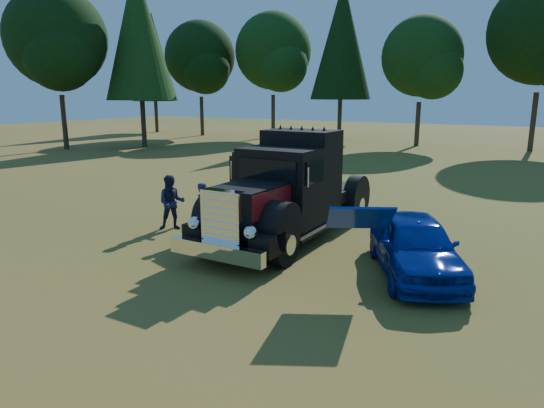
% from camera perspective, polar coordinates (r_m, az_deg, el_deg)
% --- Properties ---
extents(ground, '(120.00, 120.00, 0.00)m').
position_cam_1_polar(ground, '(11.72, 0.41, -7.16)').
color(ground, '#405819').
rests_on(ground, ground).
extents(treeline, '(72.10, 24.04, 13.84)m').
position_cam_1_polar(treeline, '(38.02, 18.76, 17.71)').
color(treeline, '#2D2116').
rests_on(treeline, ground).
extents(diamond_t_truck, '(3.33, 7.16, 3.00)m').
position_cam_1_polar(diamond_t_truck, '(13.54, 1.73, 1.19)').
color(diamond_t_truck, black).
rests_on(diamond_t_truck, ground).
extents(hotrod_coupe, '(3.31, 4.38, 1.89)m').
position_cam_1_polar(hotrod_coupe, '(11.39, 16.42, -4.63)').
color(hotrod_coupe, '#0F0694').
rests_on(hotrod_coupe, ground).
extents(spectator_near, '(0.37, 0.57, 1.55)m').
position_cam_1_polar(spectator_near, '(13.97, -7.97, -0.68)').
color(spectator_near, '#22334F').
rests_on(spectator_near, ground).
extents(spectator_far, '(1.02, 0.99, 1.65)m').
position_cam_1_polar(spectator_far, '(14.84, -11.72, 0.17)').
color(spectator_far, '#1A1C3E').
rests_on(spectator_far, ground).
extents(distant_teal_car, '(2.87, 4.66, 1.45)m').
position_cam_1_polar(distant_teal_car, '(36.61, 4.08, 7.61)').
color(distant_teal_car, '#0A2E3C').
rests_on(distant_teal_car, ground).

